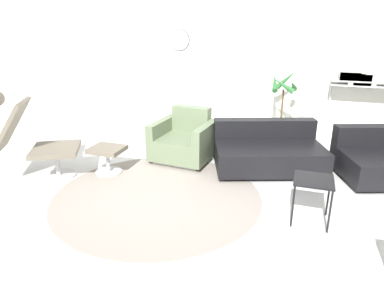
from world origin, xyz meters
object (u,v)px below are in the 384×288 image
at_px(lounge_chair, 21,130).
at_px(potted_plant, 282,109).
at_px(side_table, 313,185).
at_px(armchair_red, 185,141).
at_px(shelf_unit, 359,79).
at_px(ottoman, 107,154).
at_px(couch_low, 268,153).

height_order(lounge_chair, potted_plant, potted_plant).
bearing_deg(side_table, armchair_red, 145.96).
height_order(lounge_chair, side_table, lounge_chair).
relative_size(side_table, shelf_unit, 0.28).
relative_size(potted_plant, shelf_unit, 0.71).
relative_size(ottoman, potted_plant, 0.36).
distance_m(armchair_red, couch_low, 1.22).
distance_m(couch_low, side_table, 1.40).
xyz_separation_m(side_table, potted_plant, (-0.54, 2.78, 0.11)).
distance_m(side_table, potted_plant, 2.84).
xyz_separation_m(lounge_chair, armchair_red, (1.71, 1.31, -0.39)).
height_order(armchair_red, shelf_unit, shelf_unit).
distance_m(lounge_chair, side_table, 3.53).
xyz_separation_m(lounge_chair, side_table, (3.52, 0.09, -0.26)).
height_order(ottoman, side_table, side_table).
height_order(couch_low, shelf_unit, shelf_unit).
height_order(potted_plant, shelf_unit, shelf_unit).
distance_m(armchair_red, side_table, 2.18).
xyz_separation_m(potted_plant, shelf_unit, (1.20, 0.29, 0.53)).
relative_size(armchair_red, potted_plant, 0.73).
relative_size(ottoman, couch_low, 0.27).
bearing_deg(armchair_red, ottoman, 49.53).
distance_m(ottoman, shelf_unit, 4.30).
bearing_deg(couch_low, lounge_chair, 5.22).
relative_size(lounge_chair, potted_plant, 1.00).
distance_m(lounge_chair, couch_low, 3.26).
xyz_separation_m(ottoman, couch_low, (2.04, 0.85, -0.03)).
height_order(ottoman, shelf_unit, shelf_unit).
distance_m(couch_low, shelf_unit, 2.35).
xyz_separation_m(armchair_red, side_table, (1.80, -1.22, 0.13)).
bearing_deg(side_table, shelf_unit, 77.85).
distance_m(armchair_red, potted_plant, 2.03).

